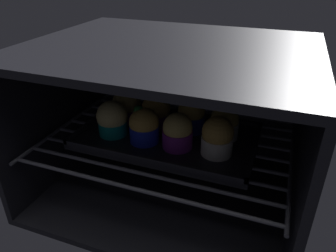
# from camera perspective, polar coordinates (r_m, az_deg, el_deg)

# --- Properties ---
(oven_cavity) EXTENTS (0.59, 0.47, 0.37)m
(oven_cavity) POSITION_cam_1_polar(r_m,az_deg,el_deg) (0.77, 1.32, 1.32)
(oven_cavity) COLOR black
(oven_cavity) RESTS_ON ground
(oven_rack) EXTENTS (0.55, 0.42, 0.01)m
(oven_rack) POSITION_cam_1_polar(r_m,az_deg,el_deg) (0.75, 0.21, -2.38)
(oven_rack) COLOR #51515B
(oven_rack) RESTS_ON oven_cavity
(baking_tray) EXTENTS (0.40, 0.24, 0.02)m
(baking_tray) POSITION_cam_1_polar(r_m,az_deg,el_deg) (0.74, -0.00, -1.94)
(baking_tray) COLOR black
(baking_tray) RESTS_ON oven_rack
(muffin_row0_col0) EXTENTS (0.07, 0.07, 0.08)m
(muffin_row0_col0) POSITION_cam_1_polar(r_m,az_deg,el_deg) (0.73, -9.85, 1.23)
(muffin_row0_col0) COLOR #0C8C84
(muffin_row0_col0) RESTS_ON baking_tray
(muffin_row0_col1) EXTENTS (0.06, 0.06, 0.08)m
(muffin_row0_col1) POSITION_cam_1_polar(r_m,az_deg,el_deg) (0.70, -4.28, -0.03)
(muffin_row0_col1) COLOR #1928B7
(muffin_row0_col1) RESTS_ON baking_tray
(muffin_row0_col2) EXTENTS (0.06, 0.06, 0.08)m
(muffin_row0_col2) POSITION_cam_1_polar(r_m,az_deg,el_deg) (0.67, 1.71, -1.06)
(muffin_row0_col2) COLOR #7A238C
(muffin_row0_col2) RESTS_ON baking_tray
(muffin_row0_col3) EXTENTS (0.06, 0.06, 0.08)m
(muffin_row0_col3) POSITION_cam_1_polar(r_m,az_deg,el_deg) (0.66, 8.77, -1.92)
(muffin_row0_col3) COLOR silver
(muffin_row0_col3) RESTS_ON baking_tray
(muffin_row1_col0) EXTENTS (0.07, 0.07, 0.08)m
(muffin_row1_col0) POSITION_cam_1_polar(r_m,az_deg,el_deg) (0.79, -7.33, 3.52)
(muffin_row1_col0) COLOR #7A238C
(muffin_row1_col0) RESTS_ON baking_tray
(muffin_row1_col1) EXTENTS (0.07, 0.07, 0.08)m
(muffin_row1_col1) POSITION_cam_1_polar(r_m,az_deg,el_deg) (0.76, -2.11, 2.59)
(muffin_row1_col1) COLOR #7A238C
(muffin_row1_col1) RESTS_ON baking_tray
(muffin_row1_col2) EXTENTS (0.06, 0.06, 0.08)m
(muffin_row1_col2) POSITION_cam_1_polar(r_m,az_deg,el_deg) (0.74, 4.17, 1.92)
(muffin_row1_col2) COLOR #1928B7
(muffin_row1_col2) RESTS_ON baking_tray
(muffin_row1_col3) EXTENTS (0.06, 0.06, 0.08)m
(muffin_row1_col3) POSITION_cam_1_polar(r_m,az_deg,el_deg) (0.72, 9.95, 0.54)
(muffin_row1_col3) COLOR silver
(muffin_row1_col3) RESTS_ON baking_tray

